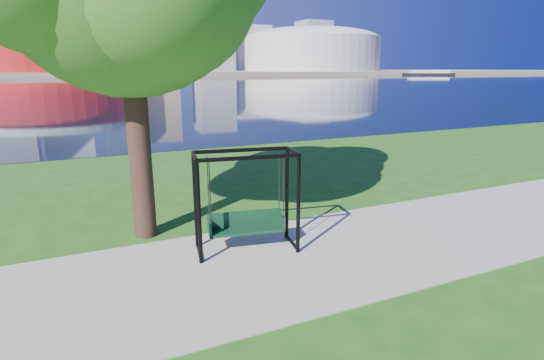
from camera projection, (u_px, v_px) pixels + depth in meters
ground at (270, 252)px, 8.83m from camera, size 900.00×900.00×0.00m
path at (281, 261)px, 8.38m from camera, size 120.00×4.00×0.03m
river at (90, 85)px, 98.50m from camera, size 900.00×180.00×0.02m
far_bank at (78, 73)px, 277.61m from camera, size 900.00×228.00×2.00m
stadium at (54, 46)px, 207.78m from camera, size 83.00×83.00×32.00m
arena at (312, 48)px, 265.71m from camera, size 84.00×84.00×26.56m
skyline at (64, 18)px, 278.76m from camera, size 392.00×66.00×96.50m
swing at (246, 204)px, 8.68m from camera, size 2.19×1.24×2.11m
barge at (429, 73)px, 238.69m from camera, size 28.31×17.49×2.76m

